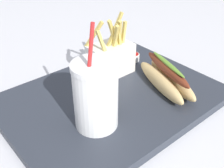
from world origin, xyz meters
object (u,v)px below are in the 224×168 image
object	(u,v)px
fries_basket	(111,58)
hot_dog_1	(166,78)
ketchup_cup_2	(119,54)
soda_cup	(96,95)
ketchup_cup_1	(134,57)

from	to	relation	value
fries_basket	hot_dog_1	size ratio (longest dim) A/B	0.76
hot_dog_1	ketchup_cup_2	world-z (taller)	hot_dog_1
hot_dog_1	fries_basket	bearing A→B (deg)	-68.35
soda_cup	hot_dog_1	distance (m)	0.21
soda_cup	ketchup_cup_1	distance (m)	0.29
soda_cup	hot_dog_1	world-z (taller)	soda_cup
hot_dog_1	ketchup_cup_1	world-z (taller)	hot_dog_1
soda_cup	hot_dog_1	bearing A→B (deg)	179.63
hot_dog_1	soda_cup	bearing A→B (deg)	-0.37
fries_basket	ketchup_cup_1	size ratio (longest dim) A/B	4.70
soda_cup	fries_basket	world-z (taller)	soda_cup
fries_basket	ketchup_cup_2	bearing A→B (deg)	-145.72
hot_dog_1	ketchup_cup_2	bearing A→B (deg)	-95.51
soda_cup	ketchup_cup_1	xyz separation A→B (m)	(-0.24, -0.14, -0.06)
hot_dog_1	ketchup_cup_1	bearing A→B (deg)	-104.05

